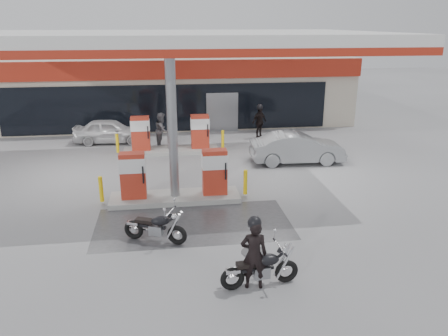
# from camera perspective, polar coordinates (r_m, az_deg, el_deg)

# --- Properties ---
(ground) EXTENTS (90.00, 90.00, 0.00)m
(ground) POSITION_cam_1_polar(r_m,az_deg,el_deg) (13.66, -6.11, -7.37)
(ground) COLOR gray
(ground) RESTS_ON ground
(wet_patch) EXTENTS (6.00, 3.00, 0.00)m
(wet_patch) POSITION_cam_1_polar(r_m,az_deg,el_deg) (13.68, -4.00, -7.26)
(wet_patch) COLOR #4C4C4F
(wet_patch) RESTS_ON ground
(drain_cover) EXTENTS (0.70, 0.70, 0.01)m
(drain_cover) POSITION_cam_1_polar(r_m,az_deg,el_deg) (12.10, 3.92, -10.91)
(drain_cover) COLOR #38383A
(drain_cover) RESTS_ON ground
(store_building) EXTENTS (22.00, 8.22, 4.00)m
(store_building) POSITION_cam_1_polar(r_m,az_deg,el_deg) (28.51, -7.41, 10.42)
(store_building) COLOR beige
(store_building) RESTS_ON ground
(canopy) EXTENTS (16.00, 10.02, 5.51)m
(canopy) POSITION_cam_1_polar(r_m,az_deg,el_deg) (17.32, -7.35, 16.15)
(canopy) COLOR silver
(canopy) RESTS_ON ground
(pump_island_near) EXTENTS (5.14, 1.30, 1.78)m
(pump_island_near) POSITION_cam_1_polar(r_m,az_deg,el_deg) (15.23, -6.47, -1.70)
(pump_island_near) COLOR #9E9E99
(pump_island_near) RESTS_ON ground
(pump_island_far) EXTENTS (5.14, 1.30, 1.78)m
(pump_island_far) POSITION_cam_1_polar(r_m,az_deg,el_deg) (20.96, -6.97, 3.92)
(pump_island_far) COLOR #9E9E99
(pump_island_far) RESTS_ON ground
(main_motorcycle) EXTENTS (1.92, 0.74, 0.99)m
(main_motorcycle) POSITION_cam_1_polar(r_m,az_deg,el_deg) (10.53, 4.89, -13.05)
(main_motorcycle) COLOR black
(main_motorcycle) RESTS_ON ground
(biker_main) EXTENTS (0.66, 0.47, 1.71)m
(biker_main) POSITION_cam_1_polar(r_m,az_deg,el_deg) (10.26, 3.92, -11.21)
(biker_main) COLOR black
(biker_main) RESTS_ON ground
(parked_motorcycle) EXTENTS (1.81, 1.02, 0.98)m
(parked_motorcycle) POSITION_cam_1_polar(r_m,az_deg,el_deg) (12.56, -8.87, -7.71)
(parked_motorcycle) COLOR black
(parked_motorcycle) RESTS_ON ground
(sedan_white) EXTENTS (3.74, 1.70, 1.25)m
(sedan_white) POSITION_cam_1_polar(r_m,az_deg,el_deg) (23.29, -14.68, 4.70)
(sedan_white) COLOR silver
(sedan_white) RESTS_ON ground
(attendant) EXTENTS (0.81, 0.96, 1.74)m
(attendant) POSITION_cam_1_polar(r_m,az_deg,el_deg) (21.90, -8.11, 4.93)
(attendant) COLOR slate
(attendant) RESTS_ON ground
(hatchback_silver) EXTENTS (4.15, 1.58, 1.35)m
(hatchback_silver) POSITION_cam_1_polar(r_m,az_deg,el_deg) (19.52, 9.54, 2.60)
(hatchback_silver) COLOR gray
(hatchback_silver) RESTS_ON ground
(parked_car_left) EXTENTS (4.90, 2.69, 1.34)m
(parked_car_left) POSITION_cam_1_polar(r_m,az_deg,el_deg) (27.35, -21.90, 6.06)
(parked_car_left) COLOR #4C1015
(parked_car_left) RESTS_ON ground
(biker_walking) EXTENTS (1.06, 0.91, 1.71)m
(biker_walking) POSITION_cam_1_polar(r_m,az_deg,el_deg) (23.61, 4.65, 6.01)
(biker_walking) COLOR black
(biker_walking) RESTS_ON ground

